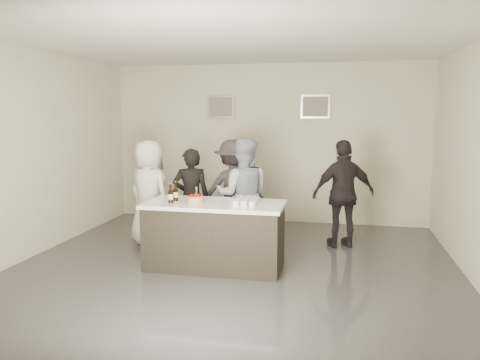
{
  "coord_description": "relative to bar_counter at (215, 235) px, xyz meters",
  "views": [
    {
      "loc": [
        1.35,
        -5.86,
        2.09
      ],
      "look_at": [
        0.0,
        0.5,
        1.15
      ],
      "focal_mm": 35.0,
      "sensor_mm": 36.0,
      "label": 1
    }
  ],
  "objects": [
    {
      "name": "picture_left",
      "position": [
        -0.64,
        2.9,
        1.75
      ],
      "size": [
        0.54,
        0.04,
        0.44
      ],
      "primitive_type": "cube",
      "color": "#B2B2B7",
      "rests_on": "wall_back"
    },
    {
      "name": "wall_front",
      "position": [
        0.26,
        -3.07,
        1.05
      ],
      "size": [
        6.0,
        0.04,
        3.0
      ],
      "primitive_type": "cube",
      "color": "beige",
      "rests_on": "ground"
    },
    {
      "name": "beer_bottle_b",
      "position": [
        -0.56,
        -0.15,
        0.58
      ],
      "size": [
        0.07,
        0.07,
        0.26
      ],
      "primitive_type": "cylinder",
      "color": "black",
      "rests_on": "bar_counter"
    },
    {
      "name": "person_guest_right",
      "position": [
        1.7,
        1.39,
        0.39
      ],
      "size": [
        1.07,
        0.73,
        1.68
      ],
      "primitive_type": "imported",
      "rotation": [
        0.0,
        0.0,
        3.5
      ],
      "color": "black",
      "rests_on": "ground"
    },
    {
      "name": "cake",
      "position": [
        -0.26,
        -0.01,
        0.49
      ],
      "size": [
        0.21,
        0.21,
        0.07
      ],
      "primitive_type": "cylinder",
      "color": "#EE5919",
      "rests_on": "bar_counter"
    },
    {
      "name": "bar_counter",
      "position": [
        0.0,
        0.0,
        0.0
      ],
      "size": [
        1.86,
        0.86,
        0.9
      ],
      "primitive_type": "cube",
      "color": "white",
      "rests_on": "ground"
    },
    {
      "name": "picture_right",
      "position": [
        1.16,
        2.9,
        1.75
      ],
      "size": [
        0.54,
        0.04,
        0.44
      ],
      "primitive_type": "cube",
      "color": "#B2B2B7",
      "rests_on": "wall_back"
    },
    {
      "name": "floor",
      "position": [
        0.26,
        -0.07,
        -0.45
      ],
      "size": [
        6.0,
        6.0,
        0.0
      ],
      "primitive_type": "plane",
      "color": "#3D3D42",
      "rests_on": "ground"
    },
    {
      "name": "candles",
      "position": [
        -0.32,
        -0.29,
        0.45
      ],
      "size": [
        0.24,
        0.08,
        0.01
      ],
      "primitive_type": "cube",
      "color": "pink",
      "rests_on": "bar_counter"
    },
    {
      "name": "wall_left",
      "position": [
        -2.74,
        -0.07,
        1.05
      ],
      "size": [
        0.04,
        6.0,
        3.0
      ],
      "primitive_type": "cube",
      "color": "beige",
      "rests_on": "ground"
    },
    {
      "name": "ceiling",
      "position": [
        0.26,
        -0.07,
        2.55
      ],
      "size": [
        6.0,
        6.0,
        0.0
      ],
      "primitive_type": "plane",
      "rotation": [
        3.14,
        0.0,
        0.0
      ],
      "color": "white"
    },
    {
      "name": "wall_back",
      "position": [
        0.26,
        2.93,
        1.05
      ],
      "size": [
        6.0,
        0.04,
        3.0
      ],
      "primitive_type": "cube",
      "color": "beige",
      "rests_on": "ground"
    },
    {
      "name": "person_main_black",
      "position": [
        -0.62,
        0.91,
        0.32
      ],
      "size": [
        0.65,
        0.52,
        1.55
      ],
      "primitive_type": "imported",
      "rotation": [
        0.0,
        0.0,
        3.44
      ],
      "color": "black",
      "rests_on": "ground"
    },
    {
      "name": "beer_bottle_a",
      "position": [
        -0.55,
        0.01,
        0.58
      ],
      "size": [
        0.07,
        0.07,
        0.26
      ],
      "primitive_type": "cylinder",
      "color": "black",
      "rests_on": "bar_counter"
    },
    {
      "name": "person_guest_left",
      "position": [
        -1.31,
        0.89,
        0.38
      ],
      "size": [
        0.96,
        0.83,
        1.67
      ],
      "primitive_type": "imported",
      "rotation": [
        0.0,
        0.0,
        2.69
      ],
      "color": "white",
      "rests_on": "ground"
    },
    {
      "name": "person_guest_back",
      "position": [
        -0.09,
        1.51,
        0.38
      ],
      "size": [
        1.2,
        0.9,
        1.65
      ],
      "primitive_type": "imported",
      "rotation": [
        0.0,
        0.0,
        3.44
      ],
      "color": "#342F38",
      "rests_on": "ground"
    },
    {
      "name": "person_main_blue",
      "position": [
        0.21,
        0.87,
        0.41
      ],
      "size": [
        0.93,
        0.77,
        1.72
      ],
      "primitive_type": "imported",
      "rotation": [
        0.0,
        0.0,
        3.3
      ],
      "color": "#99ABC8",
      "rests_on": "ground"
    },
    {
      "name": "tumbler_cluster",
      "position": [
        0.44,
        -0.04,
        0.49
      ],
      "size": [
        0.3,
        0.4,
        0.08
      ],
      "primitive_type": "cube",
      "color": "orange",
      "rests_on": "bar_counter"
    }
  ]
}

